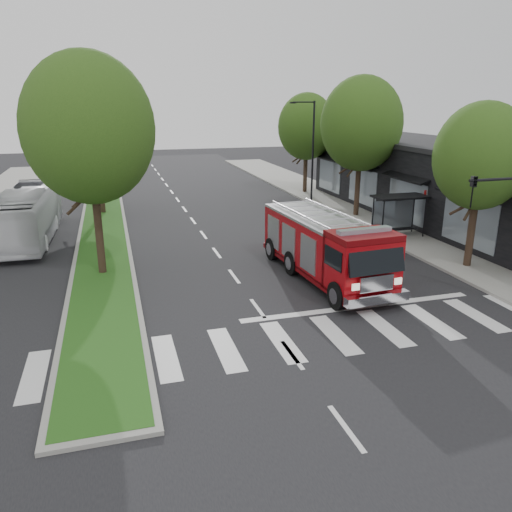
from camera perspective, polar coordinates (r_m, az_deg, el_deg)
The scene contains 13 objects.
ground at distance 20.20m, azimuth 0.20°, elevation -6.03°, with size 140.00×140.00×0.00m, color black.
sidewalk_right at distance 33.91m, azimuth 15.91°, elevation 3.13°, with size 5.00×80.00×0.15m, color gray.
median at distance 36.66m, azimuth -17.05°, elevation 4.08°, with size 3.00×50.00×0.15m.
storefront_row at distance 36.01m, azimuth 22.38°, elevation 7.25°, with size 8.00×30.00×5.00m, color black.
bus_shelter at distance 31.28m, azimuth 15.94°, elevation 5.67°, with size 3.20×1.60×2.61m.
tree_right_near at distance 26.04m, azimuth 24.33°, elevation 10.32°, with size 4.40×4.40×8.05m.
tree_right_mid at distance 35.95m, azimuth 11.94°, elevation 14.56°, with size 5.60×5.60×9.72m.
tree_right_far at distance 45.06m, azimuth 5.80°, elevation 14.49°, with size 5.00×5.00×8.73m.
tree_median_near at distance 23.82m, azimuth -18.55°, elevation 13.59°, with size 5.80×5.80×10.16m.
tree_median_far at distance 37.82m, azimuth -17.92°, elevation 14.23°, with size 5.60×5.60×9.72m.
streetlight_right_far at distance 41.02m, azimuth 6.33°, elevation 12.30°, with size 2.11×0.20×8.00m.
fire_engine at distance 23.37m, azimuth 7.87°, elevation 1.05°, with size 3.36×9.31×3.17m.
city_bus at distance 32.71m, azimuth -24.58°, elevation 4.33°, with size 2.57×10.98×3.06m, color silver.
Camera 1 is at (-5.25, -17.78, 8.01)m, focal length 35.00 mm.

